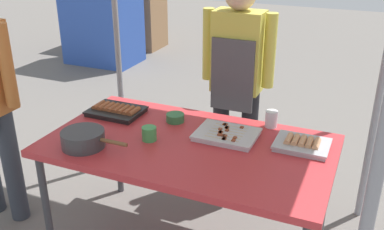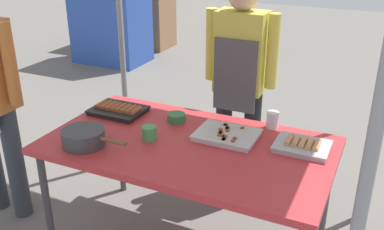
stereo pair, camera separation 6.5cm
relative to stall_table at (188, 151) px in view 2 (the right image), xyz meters
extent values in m
cube|color=#C63338|center=(0.00, 0.00, 0.03)|extent=(1.60, 0.90, 0.04)
cylinder|color=#3F3F44|center=(-0.74, -0.39, -0.34)|extent=(0.04, 0.04, 0.71)
cylinder|color=#3F3F44|center=(-0.74, 0.39, -0.34)|extent=(0.04, 0.04, 0.71)
cylinder|color=#3F3F44|center=(0.74, 0.39, -0.34)|extent=(0.04, 0.04, 0.71)
cylinder|color=gray|center=(0.95, -0.80, 0.39)|extent=(0.04, 0.04, 2.17)
cylinder|color=gray|center=(-0.95, 0.80, 0.39)|extent=(0.04, 0.04, 2.17)
cube|color=black|center=(-0.59, 0.19, 0.06)|extent=(0.33, 0.24, 0.02)
cube|color=black|center=(-0.59, 0.19, 0.08)|extent=(0.34, 0.26, 0.01)
cylinder|color=#9E512D|center=(-0.73, 0.19, 0.09)|extent=(0.03, 0.12, 0.03)
cylinder|color=#9E512D|center=(-0.69, 0.19, 0.09)|extent=(0.03, 0.12, 0.03)
cylinder|color=#9E512D|center=(-0.65, 0.19, 0.09)|extent=(0.03, 0.12, 0.03)
cylinder|color=#9E512D|center=(-0.61, 0.19, 0.09)|extent=(0.03, 0.12, 0.03)
cylinder|color=#9E512D|center=(-0.57, 0.19, 0.09)|extent=(0.03, 0.12, 0.03)
cylinder|color=#9E512D|center=(-0.54, 0.19, 0.09)|extent=(0.03, 0.12, 0.03)
cylinder|color=#9E512D|center=(-0.50, 0.19, 0.09)|extent=(0.03, 0.12, 0.03)
cylinder|color=#9E512D|center=(-0.46, 0.19, 0.09)|extent=(0.03, 0.12, 0.03)
cube|color=silver|center=(0.17, 0.15, 0.06)|extent=(0.34, 0.26, 0.02)
cube|color=silver|center=(0.17, 0.15, 0.08)|extent=(0.35, 0.27, 0.01)
cylinder|color=tan|center=(0.17, 0.06, 0.08)|extent=(0.20, 0.01, 0.01)
cube|color=brown|center=(0.25, 0.06, 0.08)|extent=(0.02, 0.02, 0.02)
cube|color=brown|center=(0.19, 0.06, 0.08)|extent=(0.02, 0.02, 0.02)
cube|color=brown|center=(0.19, 0.06, 0.08)|extent=(0.02, 0.02, 0.02)
cylinder|color=tan|center=(0.17, 0.10, 0.08)|extent=(0.20, 0.01, 0.01)
cube|color=brown|center=(0.18, 0.10, 0.08)|extent=(0.02, 0.02, 0.02)
cube|color=brown|center=(0.24, 0.10, 0.08)|extent=(0.02, 0.02, 0.02)
cube|color=brown|center=(0.17, 0.10, 0.08)|extent=(0.02, 0.02, 0.02)
cube|color=brown|center=(0.15, 0.10, 0.08)|extent=(0.02, 0.02, 0.02)
cylinder|color=tan|center=(0.17, 0.13, 0.08)|extent=(0.20, 0.01, 0.01)
cube|color=brown|center=(0.14, 0.13, 0.08)|extent=(0.02, 0.02, 0.02)
cube|color=brown|center=(0.15, 0.13, 0.08)|extent=(0.02, 0.02, 0.02)
cylinder|color=tan|center=(0.17, 0.17, 0.08)|extent=(0.20, 0.01, 0.01)
cube|color=brown|center=(0.13, 0.17, 0.08)|extent=(0.02, 0.02, 0.02)
cube|color=brown|center=(0.17, 0.17, 0.08)|extent=(0.02, 0.02, 0.02)
cylinder|color=tan|center=(0.17, 0.20, 0.08)|extent=(0.20, 0.01, 0.01)
cube|color=brown|center=(0.16, 0.20, 0.08)|extent=(0.02, 0.02, 0.02)
cube|color=brown|center=(0.15, 0.20, 0.08)|extent=(0.02, 0.02, 0.02)
cylinder|color=tan|center=(0.17, 0.24, 0.08)|extent=(0.20, 0.01, 0.01)
cube|color=brown|center=(0.13, 0.24, 0.08)|extent=(0.02, 0.02, 0.02)
cube|color=brown|center=(0.24, 0.24, 0.08)|extent=(0.02, 0.02, 0.02)
cube|color=brown|center=(0.14, 0.24, 0.08)|extent=(0.02, 0.02, 0.02)
cube|color=#ADADB2|center=(0.60, 0.19, 0.06)|extent=(0.28, 0.23, 0.02)
cube|color=#ADADB2|center=(0.60, 0.19, 0.08)|extent=(0.29, 0.24, 0.01)
cylinder|color=tan|center=(0.52, 0.19, 0.09)|extent=(0.03, 0.11, 0.03)
cylinder|color=tan|center=(0.56, 0.19, 0.09)|extent=(0.03, 0.11, 0.03)
cylinder|color=tan|center=(0.60, 0.19, 0.09)|extent=(0.03, 0.11, 0.03)
cylinder|color=tan|center=(0.64, 0.19, 0.09)|extent=(0.03, 0.11, 0.03)
cylinder|color=tan|center=(0.67, 0.19, 0.09)|extent=(0.03, 0.11, 0.03)
cylinder|color=#38383A|center=(-0.51, -0.27, 0.10)|extent=(0.24, 0.24, 0.09)
cylinder|color=brown|center=(-0.31, -0.27, 0.12)|extent=(0.16, 0.02, 0.02)
cylinder|color=#386B33|center=(-0.51, -0.27, 0.14)|extent=(0.22, 0.22, 0.01)
cylinder|color=#33723F|center=(-0.19, 0.23, 0.08)|extent=(0.11, 0.11, 0.05)
cylinder|color=#3F994C|center=(-0.22, -0.06, 0.09)|extent=(0.08, 0.08, 0.08)
cylinder|color=white|center=(0.37, 0.39, 0.10)|extent=(0.07, 0.07, 0.10)
cylinder|color=black|center=(-0.09, 0.81, -0.30)|extent=(0.12, 0.12, 0.79)
cylinder|color=black|center=(0.13, 0.81, -0.30)|extent=(0.12, 0.12, 0.79)
cube|color=#D8CC4C|center=(0.02, 0.81, 0.38)|extent=(0.34, 0.20, 0.56)
cube|color=#4C4C51|center=(0.02, 0.70, 0.23)|extent=(0.30, 0.02, 0.50)
cylinder|color=#D8CC4C|center=(-0.20, 0.81, 0.40)|extent=(0.08, 0.08, 0.50)
cylinder|color=#D8CC4C|center=(0.24, 0.81, 0.40)|extent=(0.08, 0.08, 0.50)
cylinder|color=#333842|center=(-1.21, -0.16, -0.30)|extent=(0.12, 0.12, 0.80)
cylinder|color=#CC7233|center=(-1.10, -0.16, 0.41)|extent=(0.08, 0.08, 0.51)
cube|color=#2D51B2|center=(-2.76, 3.23, 0.16)|extent=(0.99, 0.68, 1.71)
camera|label=1|loc=(0.89, -2.02, 1.19)|focal=41.24mm
camera|label=2|loc=(0.95, -1.99, 1.19)|focal=41.24mm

